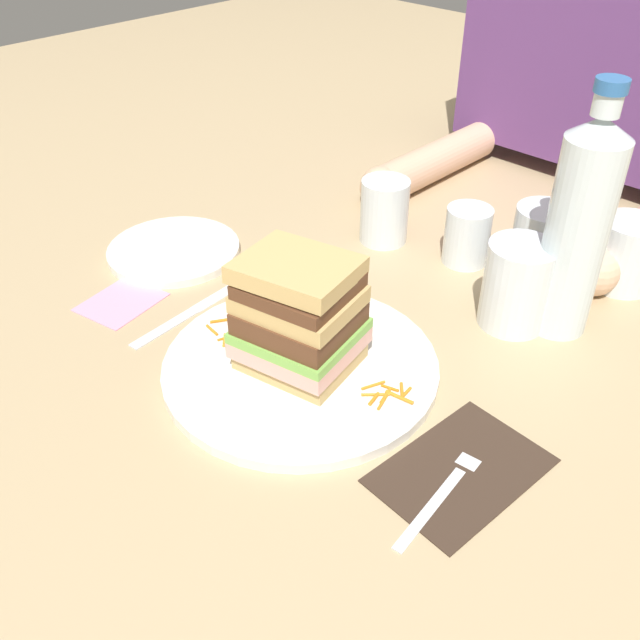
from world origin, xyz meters
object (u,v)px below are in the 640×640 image
object	(u,v)px
fork	(449,482)
empty_tumbler_2	(627,254)
empty_tumbler_3	(541,243)
diner_across	(619,16)
water_bottle	(578,227)
sandwich	(299,316)
empty_tumbler_0	(467,236)
juice_glass	(516,290)
napkin_dark	(461,470)
main_plate	(301,366)
empty_tumbler_1	(384,211)
side_plate	(174,250)
knife	(194,310)
napkin_pink	(121,302)

from	to	relation	value
fork	empty_tumbler_2	bearing A→B (deg)	95.69
empty_tumbler_3	diner_across	distance (m)	0.40
water_bottle	fork	bearing A→B (deg)	-78.97
sandwich	water_bottle	distance (m)	0.32
empty_tumbler_0	fork	bearing A→B (deg)	-57.02
juice_glass	napkin_dark	bearing A→B (deg)	-68.18
main_plate	fork	bearing A→B (deg)	-5.45
fork	main_plate	bearing A→B (deg)	174.55
diner_across	sandwich	bearing A→B (deg)	-88.07
napkin_dark	water_bottle	bearing A→B (deg)	101.38
sandwich	water_bottle	bearing A→B (deg)	60.12
fork	water_bottle	xyz separation A→B (m)	(-0.06, 0.29, 0.13)
sandwich	fork	distance (m)	0.22
empty_tumbler_1	side_plate	distance (m)	0.29
water_bottle	napkin_dark	bearing A→B (deg)	-78.62
fork	empty_tumbler_0	xyz separation A→B (m)	(-0.22, 0.33, 0.03)
empty_tumbler_2	diner_across	distance (m)	0.39
knife	napkin_pink	size ratio (longest dim) A/B	2.17
sandwich	fork	bearing A→B (deg)	-5.48
empty_tumbler_3	juice_glass	bearing A→B (deg)	-73.22
knife	napkin_pink	distance (m)	0.09
side_plate	empty_tumbler_2	bearing A→B (deg)	36.87
napkin_pink	empty_tumbler_2	bearing A→B (deg)	48.14
napkin_dark	empty_tumbler_1	bearing A→B (deg)	139.58
sandwich	side_plate	bearing A→B (deg)	169.87
water_bottle	diner_across	distance (m)	0.46
main_plate	water_bottle	size ratio (longest dim) A/B	1.03
knife	side_plate	size ratio (longest dim) A/B	1.12
fork	side_plate	bearing A→B (deg)	171.77
sandwich	side_plate	distance (m)	0.31
fork	knife	xyz separation A→B (m)	(-0.38, 0.01, -0.00)
sandwich	diner_across	distance (m)	0.70
fork	diner_across	xyz separation A→B (m)	(-0.23, 0.70, 0.25)
empty_tumbler_3	sandwich	bearing A→B (deg)	-103.08
empty_tumbler_2	diner_across	size ratio (longest dim) A/B	0.16
main_plate	empty_tumbler_3	bearing A→B (deg)	77.00
sandwich	napkin_pink	xyz separation A→B (m)	(-0.25, -0.06, -0.07)
empty_tumbler_1	empty_tumbler_3	bearing A→B (deg)	17.52
knife	empty_tumbler_1	size ratio (longest dim) A/B	2.25
empty_tumbler_1	napkin_pink	size ratio (longest dim) A/B	0.97
empty_tumbler_0	diner_across	bearing A→B (deg)	92.59
empty_tumbler_3	diner_across	bearing A→B (deg)	107.47
knife	juice_glass	size ratio (longest dim) A/B	1.93
napkin_dark	empty_tumbler_0	xyz separation A→B (m)	(-0.21, 0.31, 0.04)
sandwich	empty_tumbler_3	world-z (taller)	sandwich
napkin_dark	main_plate	bearing A→B (deg)	-179.42
juice_glass	diner_across	distance (m)	0.51
water_bottle	empty_tumbler_2	world-z (taller)	water_bottle
main_plate	sandwich	bearing A→B (deg)	163.37
napkin_dark	water_bottle	world-z (taller)	water_bottle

